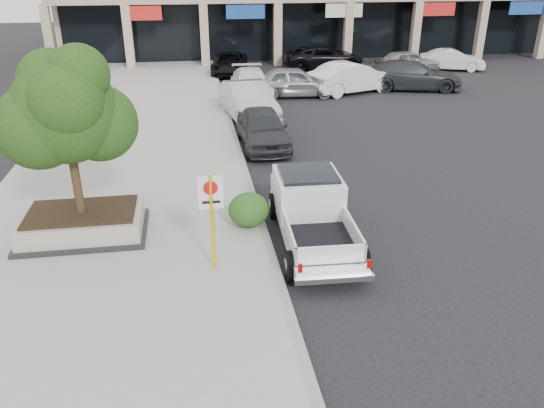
{
  "coord_description": "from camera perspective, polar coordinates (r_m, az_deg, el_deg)",
  "views": [
    {
      "loc": [
        -3.29,
        -10.35,
        6.66
      ],
      "look_at": [
        -1.42,
        1.5,
        1.16
      ],
      "focal_mm": 35.0,
      "sensor_mm": 36.0,
      "label": 1
    }
  ],
  "objects": [
    {
      "name": "no_parking_sign",
      "position": [
        11.86,
        -6.51,
        -0.62
      ],
      "size": [
        0.55,
        0.09,
        2.3
      ],
      "color": "#E0A60B",
      "rests_on": "sidewalk"
    },
    {
      "name": "lot_car_a",
      "position": [
        29.13,
        2.41,
        13.01
      ],
      "size": [
        4.8,
        2.22,
        1.59
      ],
      "primitive_type": "imported",
      "rotation": [
        0.0,
        0.0,
        1.5
      ],
      "color": "#919398",
      "rests_on": "ground"
    },
    {
      "name": "curb_car_c",
      "position": [
        29.1,
        -2.27,
        12.83
      ],
      "size": [
        2.06,
        4.91,
        1.42
      ],
      "primitive_type": "imported",
      "rotation": [
        0.0,
        0.0,
        -0.01
      ],
      "color": "white",
      "rests_on": "ground"
    },
    {
      "name": "curb_car_a",
      "position": [
        20.87,
        -1.02,
        8.17
      ],
      "size": [
        1.84,
        4.39,
        1.49
      ],
      "primitive_type": "imported",
      "rotation": [
        0.0,
        0.0,
        0.02
      ],
      "color": "#282A2C",
      "rests_on": "ground"
    },
    {
      "name": "planter_tree",
      "position": [
        13.76,
        -20.72,
        9.41
      ],
      "size": [
        2.9,
        2.55,
        4.0
      ],
      "color": "#322613",
      "rests_on": "planter"
    },
    {
      "name": "lot_car_c",
      "position": [
        31.8,
        14.82,
        13.24
      ],
      "size": [
        5.88,
        3.41,
        1.6
      ],
      "primitive_type": "imported",
      "rotation": [
        0.0,
        0.0,
        1.35
      ],
      "color": "#292B2E",
      "rests_on": "ground"
    },
    {
      "name": "planter",
      "position": [
        14.62,
        -19.63,
        -1.93
      ],
      "size": [
        3.2,
        2.2,
        0.68
      ],
      "color": "black",
      "rests_on": "sidewalk"
    },
    {
      "name": "curb_car_b",
      "position": [
        24.69,
        -2.56,
        10.97
      ],
      "size": [
        2.45,
        5.26,
        1.67
      ],
      "primitive_type": "imported",
      "rotation": [
        0.0,
        0.0,
        0.14
      ],
      "color": "#ABAEB3",
      "rests_on": "ground"
    },
    {
      "name": "pickup_truck",
      "position": [
        13.52,
        4.51,
        -1.11
      ],
      "size": [
        2.09,
        5.17,
        1.6
      ],
      "primitive_type": null,
      "rotation": [
        0.0,
        0.0,
        -0.04
      ],
      "color": "white",
      "rests_on": "ground"
    },
    {
      "name": "lot_car_d",
      "position": [
        37.39,
        5.6,
        15.44
      ],
      "size": [
        5.45,
        2.61,
        1.5
      ],
      "primitive_type": "imported",
      "rotation": [
        0.0,
        0.0,
        1.59
      ],
      "color": "black",
      "rests_on": "ground"
    },
    {
      "name": "curb_car_d",
      "position": [
        35.43,
        -4.57,
        14.83
      ],
      "size": [
        2.84,
        5.05,
        1.33
      ],
      "primitive_type": "imported",
      "rotation": [
        0.0,
        0.0,
        -0.14
      ],
      "color": "black",
      "rests_on": "ground"
    },
    {
      "name": "lot_car_f",
      "position": [
        38.51,
        18.79,
        14.46
      ],
      "size": [
        4.36,
        2.56,
        1.36
      ],
      "primitive_type": "imported",
      "rotation": [
        0.0,
        0.0,
        1.28
      ],
      "color": "silver",
      "rests_on": "ground"
    },
    {
      "name": "lot_car_e",
      "position": [
        36.66,
        14.38,
        14.61
      ],
      "size": [
        4.57,
        2.53,
        1.47
      ],
      "primitive_type": "imported",
      "rotation": [
        0.0,
        0.0,
        1.76
      ],
      "color": "gray",
      "rests_on": "ground"
    },
    {
      "name": "sidewalk",
      "position": [
        17.77,
        -15.45,
        1.96
      ],
      "size": [
        8.0,
        52.0,
        0.15
      ],
      "primitive_type": "cube",
      "color": "gray",
      "rests_on": "ground"
    },
    {
      "name": "hedge",
      "position": [
        14.17,
        -2.52,
        -0.63
      ],
      "size": [
        1.1,
        0.99,
        0.93
      ],
      "primitive_type": "ellipsoid",
      "color": "#124115",
      "rests_on": "sidewalk"
    },
    {
      "name": "lot_car_b",
      "position": [
        30.31,
        8.62,
        13.31
      ],
      "size": [
        5.39,
        3.41,
        1.68
      ],
      "primitive_type": "imported",
      "rotation": [
        0.0,
        0.0,
        1.92
      ],
      "color": "silver",
      "rests_on": "ground"
    },
    {
      "name": "ground",
      "position": [
        12.74,
        7.45,
        -7.11
      ],
      "size": [
        120.0,
        120.0,
        0.0
      ],
      "primitive_type": "plane",
      "color": "black",
      "rests_on": "ground"
    },
    {
      "name": "curb",
      "position": [
        17.71,
        -2.68,
        2.79
      ],
      "size": [
        0.2,
        52.0,
        0.15
      ],
      "primitive_type": "cube",
      "color": "gray",
      "rests_on": "ground"
    }
  ]
}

